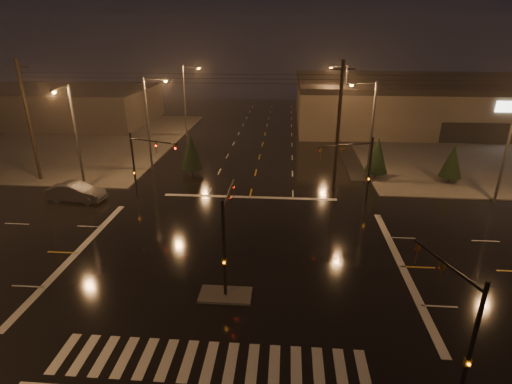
% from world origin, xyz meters
% --- Properties ---
extents(ground, '(140.00, 140.00, 0.00)m').
position_xyz_m(ground, '(0.00, 0.00, 0.00)').
color(ground, black).
rests_on(ground, ground).
extents(sidewalk_ne, '(36.00, 36.00, 0.12)m').
position_xyz_m(sidewalk_ne, '(30.00, 30.00, 0.06)').
color(sidewalk_ne, '#46443E').
rests_on(sidewalk_ne, ground).
extents(sidewalk_nw, '(36.00, 36.00, 0.12)m').
position_xyz_m(sidewalk_nw, '(-30.00, 30.00, 0.06)').
color(sidewalk_nw, '#46443E').
rests_on(sidewalk_nw, ground).
extents(median_island, '(3.00, 1.60, 0.15)m').
position_xyz_m(median_island, '(0.00, -4.00, 0.07)').
color(median_island, '#46443E').
rests_on(median_island, ground).
extents(crosswalk, '(15.00, 2.60, 0.01)m').
position_xyz_m(crosswalk, '(0.00, -9.00, 0.01)').
color(crosswalk, beige).
rests_on(crosswalk, ground).
extents(stop_bar_far, '(16.00, 0.50, 0.01)m').
position_xyz_m(stop_bar_far, '(0.00, 11.00, 0.01)').
color(stop_bar_far, beige).
rests_on(stop_bar_far, ground).
extents(retail_building, '(60.20, 28.30, 7.20)m').
position_xyz_m(retail_building, '(35.00, 45.99, 3.84)').
color(retail_building, '#685E4A').
rests_on(retail_building, ground).
extents(commercial_block, '(30.00, 18.00, 5.60)m').
position_xyz_m(commercial_block, '(-35.00, 42.00, 2.80)').
color(commercial_block, '#413B39').
rests_on(commercial_block, ground).
extents(signal_mast_median, '(0.25, 4.59, 6.00)m').
position_xyz_m(signal_mast_median, '(0.00, -3.07, 3.75)').
color(signal_mast_median, black).
rests_on(signal_mast_median, ground).
extents(signal_mast_ne, '(4.84, 1.86, 6.00)m').
position_xyz_m(signal_mast_ne, '(9.50, 10.14, 3.79)').
color(signal_mast_ne, black).
rests_on(signal_mast_ne, ground).
extents(signal_mast_nw, '(4.84, 1.86, 6.00)m').
position_xyz_m(signal_mast_nw, '(-9.50, 10.14, 3.79)').
color(signal_mast_nw, black).
rests_on(signal_mast_nw, ground).
extents(signal_mast_se, '(1.55, 3.87, 6.00)m').
position_xyz_m(signal_mast_se, '(10.23, -9.75, 3.71)').
color(signal_mast_se, black).
rests_on(signal_mast_se, ground).
extents(streetlight_1, '(2.77, 0.32, 10.00)m').
position_xyz_m(streetlight_1, '(-11.18, 18.00, 5.80)').
color(streetlight_1, '#38383A').
rests_on(streetlight_1, ground).
extents(streetlight_2, '(2.77, 0.32, 10.00)m').
position_xyz_m(streetlight_2, '(-11.18, 34.00, 5.80)').
color(streetlight_2, '#38383A').
rests_on(streetlight_2, ground).
extents(streetlight_3, '(2.77, 0.32, 10.00)m').
position_xyz_m(streetlight_3, '(11.18, 16.00, 5.80)').
color(streetlight_3, '#38383A').
rests_on(streetlight_3, ground).
extents(streetlight_4, '(2.77, 0.32, 10.00)m').
position_xyz_m(streetlight_4, '(11.18, 36.00, 5.80)').
color(streetlight_4, '#38383A').
rests_on(streetlight_4, ground).
extents(streetlight_5, '(0.32, 2.77, 10.00)m').
position_xyz_m(streetlight_5, '(-16.00, 11.18, 5.80)').
color(streetlight_5, '#38383A').
rests_on(streetlight_5, ground).
extents(streetlight_6, '(0.32, 2.77, 10.00)m').
position_xyz_m(streetlight_6, '(22.00, 11.18, 5.80)').
color(streetlight_6, '#38383A').
rests_on(streetlight_6, ground).
extents(utility_pole_0, '(2.20, 0.32, 12.00)m').
position_xyz_m(utility_pole_0, '(-22.00, 14.00, 6.13)').
color(utility_pole_0, black).
rests_on(utility_pole_0, ground).
extents(utility_pole_1, '(2.20, 0.32, 12.00)m').
position_xyz_m(utility_pole_1, '(8.00, 14.00, 6.13)').
color(utility_pole_1, black).
rests_on(utility_pole_1, ground).
extents(conifer_0, '(2.35, 2.35, 4.37)m').
position_xyz_m(conifer_0, '(12.55, 17.13, 2.53)').
color(conifer_0, black).
rests_on(conifer_0, ground).
extents(conifer_1, '(2.15, 2.15, 4.06)m').
position_xyz_m(conifer_1, '(19.71, 16.26, 2.38)').
color(conifer_1, black).
rests_on(conifer_1, ground).
extents(conifer_3, '(2.35, 2.35, 4.37)m').
position_xyz_m(conifer_3, '(-6.73, 16.98, 2.53)').
color(conifer_3, black).
rests_on(conifer_3, ground).
extents(car_crossing, '(5.23, 2.23, 1.68)m').
position_xyz_m(car_crossing, '(-15.47, 8.95, 0.84)').
color(car_crossing, '#505257').
rests_on(car_crossing, ground).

